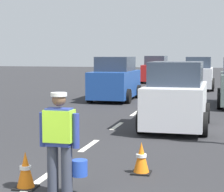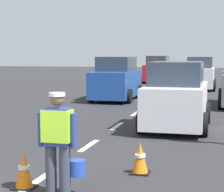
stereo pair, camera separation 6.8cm
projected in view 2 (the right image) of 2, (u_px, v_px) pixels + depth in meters
The scene contains 9 objects.
ground_plane at pixel (166, 93), 25.40m from camera, with size 96.00×96.00×0.00m, color #28282B.
lane_center_line at pixel (174, 87), 29.45m from camera, with size 0.14×46.40×0.01m.
road_worker at pixel (59, 139), 6.82m from camera, with size 0.77×0.37×1.67m.
traffic_cone_near at pixel (140, 158), 8.15m from camera, with size 0.36×0.36×0.61m.
traffic_cone_far at pixel (24, 170), 7.25m from camera, with size 0.36×0.36×0.64m.
car_outgoing_far at pixel (200, 74), 27.40m from camera, with size 1.97×3.91×2.09m.
car_outgoing_ahead at pixel (177, 98), 13.09m from camera, with size 1.97×3.81×2.04m.
car_oncoming_second at pixel (116, 80), 21.12m from camera, with size 2.06×4.08×2.14m.
car_oncoming_third at pixel (158, 70), 34.31m from camera, with size 2.03×4.21×2.13m.
Camera 2 is at (3.15, -4.31, 2.27)m, focal length 68.78 mm.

